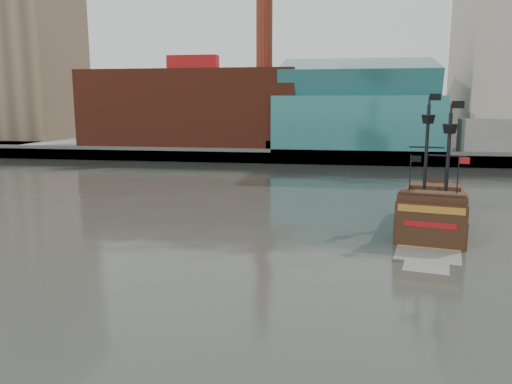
# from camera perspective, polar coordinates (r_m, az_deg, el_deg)

# --- Properties ---
(ground) EXTENTS (400.00, 400.00, 0.00)m
(ground) POSITION_cam_1_polar(r_m,az_deg,el_deg) (29.21, -5.60, -11.49)
(ground) COLOR #2A2C27
(ground) RESTS_ON ground
(promenade_far) EXTENTS (220.00, 60.00, 2.00)m
(promenade_far) POSITION_cam_1_polar(r_m,az_deg,el_deg) (118.80, 6.08, 5.38)
(promenade_far) COLOR slate
(promenade_far) RESTS_ON ground
(seawall) EXTENTS (220.00, 1.00, 2.60)m
(seawall) POSITION_cam_1_polar(r_m,az_deg,el_deg) (89.47, 4.89, 4.05)
(seawall) COLOR #4C4C49
(seawall) RESTS_ON ground
(skyline) EXTENTS (149.00, 45.00, 62.00)m
(skyline) POSITION_cam_1_polar(r_m,az_deg,el_deg) (111.62, 8.85, 17.14)
(skyline) COLOR brown
(skyline) RESTS_ON promenade_far
(pirate_ship) EXTENTS (8.04, 17.20, 12.39)m
(pirate_ship) POSITION_cam_1_polar(r_m,az_deg,el_deg) (45.70, 19.48, -2.60)
(pirate_ship) COLOR black
(pirate_ship) RESTS_ON ground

